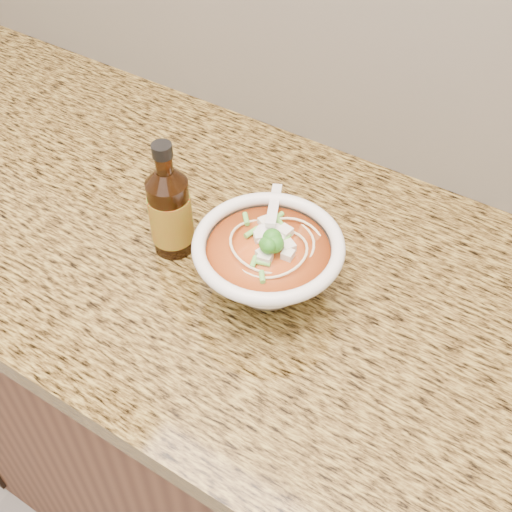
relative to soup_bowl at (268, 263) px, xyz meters
The scene contains 4 objects.
cabinet 0.53m from the soup_bowl, 155.93° to the left, with size 4.00×0.65×0.86m, color #361B10.
counter_slab 0.12m from the soup_bowl, 155.93° to the left, with size 4.00×0.68×0.04m, color olive.
soup_bowl is the anchor object (origin of this frame).
hot_sauce_bottle 0.17m from the soup_bowl, behind, with size 0.07×0.07×0.19m.
Camera 1 is at (0.40, 1.11, 1.61)m, focal length 45.00 mm.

